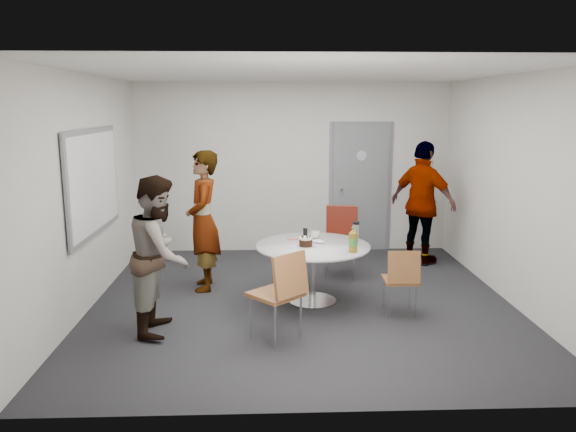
{
  "coord_description": "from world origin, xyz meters",
  "views": [
    {
      "loc": [
        -0.42,
        -6.46,
        2.34
      ],
      "look_at": [
        -0.16,
        0.25,
        1.01
      ],
      "focal_mm": 35.0,
      "sensor_mm": 36.0,
      "label": 1
    }
  ],
  "objects_px": {
    "person_left": "(160,254)",
    "person_right": "(423,203)",
    "door": "(360,188)",
    "table": "(315,253)",
    "chair_near_left": "(282,287)",
    "person_main": "(203,221)",
    "chair_near_right": "(402,276)",
    "chair_far": "(341,233)",
    "whiteboard": "(94,182)"
  },
  "relations": [
    {
      "from": "whiteboard",
      "to": "person_right",
      "type": "distance_m",
      "value": 4.6
    },
    {
      "from": "person_main",
      "to": "person_left",
      "type": "height_order",
      "value": "person_main"
    },
    {
      "from": "person_left",
      "to": "whiteboard",
      "type": "bearing_deg",
      "value": 44.1
    },
    {
      "from": "table",
      "to": "person_right",
      "type": "height_order",
      "value": "person_right"
    },
    {
      "from": "table",
      "to": "person_right",
      "type": "distance_m",
      "value": 2.39
    },
    {
      "from": "chair_near_right",
      "to": "table",
      "type": "bearing_deg",
      "value": 153.33
    },
    {
      "from": "person_left",
      "to": "person_right",
      "type": "relative_size",
      "value": 0.9
    },
    {
      "from": "whiteboard",
      "to": "chair_near_right",
      "type": "bearing_deg",
      "value": -11.38
    },
    {
      "from": "whiteboard",
      "to": "person_left",
      "type": "height_order",
      "value": "whiteboard"
    },
    {
      "from": "chair_far",
      "to": "person_main",
      "type": "bearing_deg",
      "value": 26.63
    },
    {
      "from": "chair_near_right",
      "to": "chair_far",
      "type": "height_order",
      "value": "chair_far"
    },
    {
      "from": "person_main",
      "to": "person_left",
      "type": "xyz_separation_m",
      "value": [
        -0.3,
        -1.35,
        -0.07
      ]
    },
    {
      "from": "whiteboard",
      "to": "chair_near_right",
      "type": "height_order",
      "value": "whiteboard"
    },
    {
      "from": "person_main",
      "to": "person_left",
      "type": "relative_size",
      "value": 1.09
    },
    {
      "from": "chair_near_right",
      "to": "chair_far",
      "type": "relative_size",
      "value": 0.81
    },
    {
      "from": "person_right",
      "to": "table",
      "type": "bearing_deg",
      "value": 91.71
    },
    {
      "from": "chair_near_left",
      "to": "door",
      "type": "bearing_deg",
      "value": 26.77
    },
    {
      "from": "chair_near_left",
      "to": "person_main",
      "type": "relative_size",
      "value": 0.52
    },
    {
      "from": "table",
      "to": "person_main",
      "type": "distance_m",
      "value": 1.52
    },
    {
      "from": "table",
      "to": "chair_far",
      "type": "distance_m",
      "value": 1.2
    },
    {
      "from": "door",
      "to": "person_right",
      "type": "height_order",
      "value": "door"
    },
    {
      "from": "chair_near_left",
      "to": "person_right",
      "type": "height_order",
      "value": "person_right"
    },
    {
      "from": "door",
      "to": "person_right",
      "type": "bearing_deg",
      "value": -47.87
    },
    {
      "from": "whiteboard",
      "to": "person_right",
      "type": "height_order",
      "value": "whiteboard"
    },
    {
      "from": "person_main",
      "to": "person_right",
      "type": "distance_m",
      "value": 3.29
    },
    {
      "from": "chair_near_right",
      "to": "person_left",
      "type": "distance_m",
      "value": 2.65
    },
    {
      "from": "whiteboard",
      "to": "chair_near_right",
      "type": "xyz_separation_m",
      "value": [
        3.54,
        -0.71,
        -0.98
      ]
    },
    {
      "from": "door",
      "to": "person_left",
      "type": "distance_m",
      "value": 4.21
    },
    {
      "from": "table",
      "to": "person_right",
      "type": "bearing_deg",
      "value": 43.04
    },
    {
      "from": "person_left",
      "to": "chair_far",
      "type": "bearing_deg",
      "value": -47.69
    },
    {
      "from": "table",
      "to": "chair_near_left",
      "type": "bearing_deg",
      "value": -110.31
    },
    {
      "from": "chair_far",
      "to": "door",
      "type": "bearing_deg",
      "value": -98.77
    },
    {
      "from": "whiteboard",
      "to": "chair_near_left",
      "type": "bearing_deg",
      "value": -31.82
    },
    {
      "from": "chair_near_left",
      "to": "chair_near_right",
      "type": "distance_m",
      "value": 1.5
    },
    {
      "from": "door",
      "to": "chair_near_left",
      "type": "relative_size",
      "value": 2.27
    },
    {
      "from": "table",
      "to": "chair_near_right",
      "type": "height_order",
      "value": "table"
    },
    {
      "from": "chair_far",
      "to": "person_left",
      "type": "xyz_separation_m",
      "value": [
        -2.15,
        -1.89,
        0.23
      ]
    },
    {
      "from": "table",
      "to": "chair_near_right",
      "type": "relative_size",
      "value": 1.74
    },
    {
      "from": "door",
      "to": "table",
      "type": "bearing_deg",
      "value": -110.83
    },
    {
      "from": "chair_far",
      "to": "person_main",
      "type": "xyz_separation_m",
      "value": [
        -1.84,
        -0.53,
        0.3
      ]
    },
    {
      "from": "door",
      "to": "whiteboard",
      "type": "bearing_deg",
      "value": -147.34
    },
    {
      "from": "door",
      "to": "whiteboard",
      "type": "distance_m",
      "value": 4.25
    },
    {
      "from": "person_main",
      "to": "chair_near_right",
      "type": "bearing_deg",
      "value": 59.01
    },
    {
      "from": "whiteboard",
      "to": "person_main",
      "type": "height_order",
      "value": "whiteboard"
    },
    {
      "from": "table",
      "to": "person_main",
      "type": "relative_size",
      "value": 0.76
    },
    {
      "from": "chair_near_right",
      "to": "chair_far",
      "type": "distance_m",
      "value": 1.68
    },
    {
      "from": "door",
      "to": "chair_near_right",
      "type": "distance_m",
      "value": 3.05
    },
    {
      "from": "person_main",
      "to": "person_right",
      "type": "xyz_separation_m",
      "value": [
        3.12,
        1.05,
        0.02
      ]
    },
    {
      "from": "chair_near_right",
      "to": "person_main",
      "type": "bearing_deg",
      "value": 156.83
    },
    {
      "from": "chair_near_left",
      "to": "person_left",
      "type": "relative_size",
      "value": 0.57
    }
  ]
}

